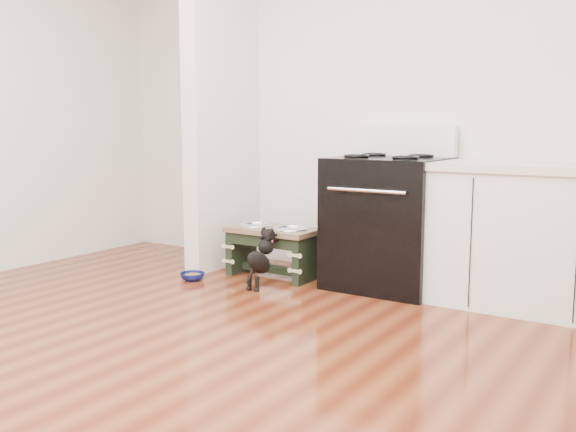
% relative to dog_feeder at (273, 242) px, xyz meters
% --- Properties ---
extents(ground, '(5.00, 5.00, 0.00)m').
position_rel_dog_feeder_xyz_m(ground, '(0.60, -1.97, -0.27)').
color(ground, '#4C1C0D').
rests_on(ground, ground).
extents(room_shell, '(5.00, 5.00, 5.00)m').
position_rel_dog_feeder_xyz_m(room_shell, '(0.60, -1.97, 1.35)').
color(room_shell, silver).
rests_on(room_shell, ground).
extents(partition_wall, '(0.15, 0.80, 2.70)m').
position_rel_dog_feeder_xyz_m(partition_wall, '(-0.57, 0.13, 1.08)').
color(partition_wall, silver).
rests_on(partition_wall, ground).
extents(oven_range, '(0.76, 0.69, 1.14)m').
position_rel_dog_feeder_xyz_m(oven_range, '(0.85, 0.19, 0.21)').
color(oven_range, black).
rests_on(oven_range, ground).
extents(cabinet_run, '(1.24, 0.64, 0.91)m').
position_rel_dog_feeder_xyz_m(cabinet_run, '(1.83, 0.21, 0.18)').
color(cabinet_run, silver).
rests_on(cabinet_run, ground).
extents(dog_feeder, '(0.69, 0.37, 0.39)m').
position_rel_dog_feeder_xyz_m(dog_feeder, '(0.00, 0.00, 0.00)').
color(dog_feeder, black).
rests_on(dog_feeder, ground).
extents(puppy, '(0.12, 0.35, 0.42)m').
position_rel_dog_feeder_xyz_m(puppy, '(0.12, -0.32, -0.04)').
color(puppy, black).
rests_on(puppy, ground).
extents(floor_bowl, '(0.21, 0.21, 0.06)m').
position_rel_dog_feeder_xyz_m(floor_bowl, '(-0.44, -0.42, -0.24)').
color(floor_bowl, '#0B1452').
rests_on(floor_bowl, ground).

